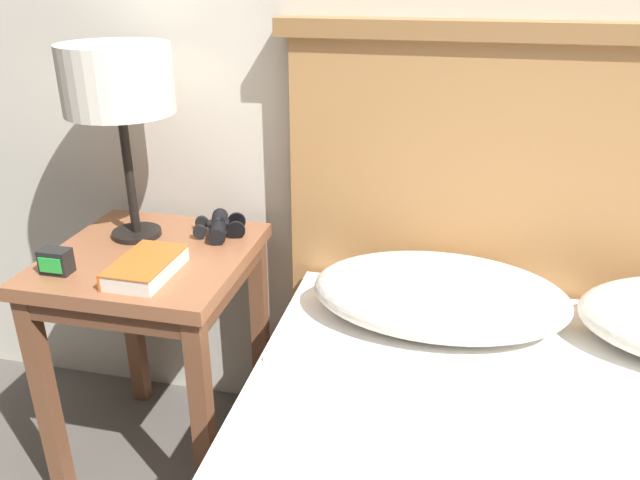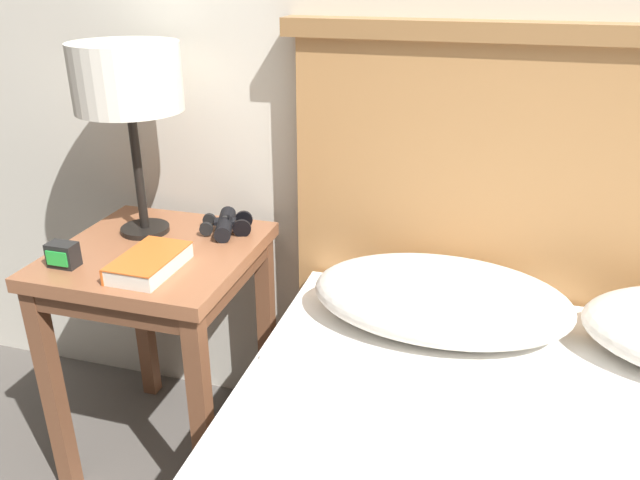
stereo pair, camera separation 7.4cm
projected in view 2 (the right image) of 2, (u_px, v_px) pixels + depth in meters
name	position (u px, v px, depth m)	size (l,w,h in m)	color
nightstand	(159.00, 282.00, 1.64)	(0.49, 0.51, 0.65)	brown
table_lamp	(127.00, 82.00, 1.54)	(0.27, 0.27, 0.50)	black
book_on_nightstand	(149.00, 263.00, 1.48)	(0.13, 0.21, 0.04)	silver
binoculars_pair	(226.00, 224.00, 1.69)	(0.15, 0.16, 0.05)	black
alarm_clock	(63.00, 255.00, 1.49)	(0.07, 0.05, 0.06)	black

